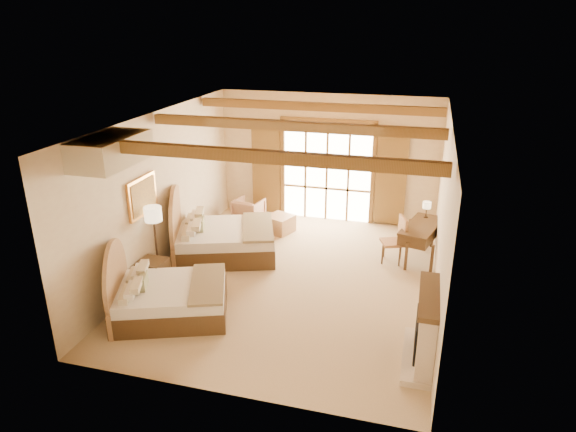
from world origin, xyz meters
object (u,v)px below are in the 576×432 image
(bed_near, at_px, (163,295))
(desk, at_px, (420,240))
(nightstand, at_px, (153,274))
(bed_far, at_px, (218,237))
(armchair, at_px, (249,211))

(bed_near, bearing_deg, desk, 18.75)
(nightstand, distance_m, desk, 5.60)
(bed_near, xyz_separation_m, bed_far, (-0.02, 2.52, 0.05))
(armchair, distance_m, desk, 4.38)
(bed_far, distance_m, armchair, 1.98)
(bed_near, relative_size, desk, 1.54)
(bed_near, distance_m, nightstand, 1.01)
(bed_near, relative_size, armchair, 3.46)
(nightstand, xyz_separation_m, desk, (4.89, 2.73, 0.12))
(desk, bearing_deg, armchair, -177.90)
(bed_far, distance_m, desk, 4.39)
(bed_far, xyz_separation_m, nightstand, (-0.61, -1.74, -0.13))
(bed_near, xyz_separation_m, nightstand, (-0.64, 0.78, -0.09))
(bed_far, bearing_deg, nightstand, -129.00)
(desk, bearing_deg, bed_far, -151.77)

